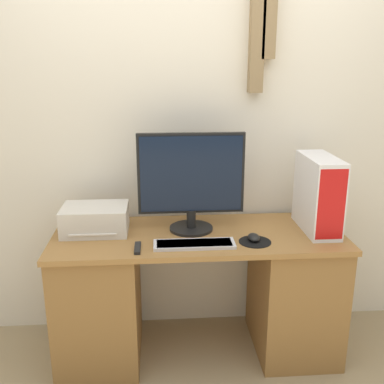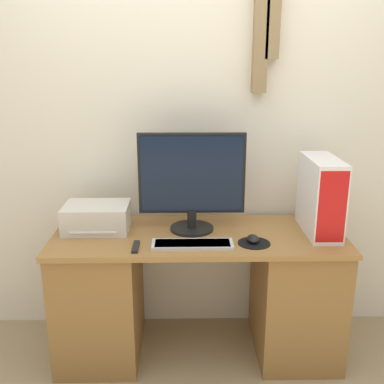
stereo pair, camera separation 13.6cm
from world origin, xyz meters
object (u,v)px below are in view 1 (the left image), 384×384
mouse (254,237)px  printer (95,219)px  keyboard (194,244)px  remote_control (138,248)px  monitor (191,179)px  computer_tower (318,194)px

mouse → printer: 0.91m
printer → mouse: bearing=-13.2°
keyboard → remote_control: keyboard is taller
monitor → keyboard: size_ratio=1.39×
computer_tower → monitor: bearing=175.6°
computer_tower → mouse: bearing=-159.8°
computer_tower → printer: (-1.29, 0.06, -0.14)m
computer_tower → remote_control: (-1.03, -0.21, -0.21)m
monitor → mouse: (0.33, -0.20, -0.28)m
keyboard → computer_tower: size_ratio=1.00×
keyboard → printer: bearing=155.9°
mouse → printer: bearing=166.8°
printer → computer_tower: bearing=-2.7°
monitor → remote_control: bearing=-138.5°
mouse → printer: size_ratio=0.27×
monitor → remote_control: 0.50m
monitor → printer: 0.60m
keyboard → remote_control: (-0.30, -0.02, -0.00)m
computer_tower → remote_control: 1.08m
printer → remote_control: 0.38m
mouse → remote_control: bearing=-174.2°
keyboard → printer: 0.61m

